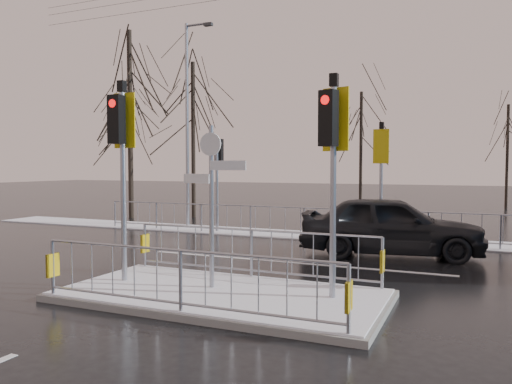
% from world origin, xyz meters
% --- Properties ---
extents(ground, '(120.00, 120.00, 0.00)m').
position_xyz_m(ground, '(0.00, 0.00, 0.00)').
color(ground, black).
rests_on(ground, ground).
extents(snow_verge, '(30.00, 2.00, 0.04)m').
position_xyz_m(snow_verge, '(0.00, 8.60, 0.02)').
color(snow_verge, white).
rests_on(snow_verge, ground).
extents(lane_markings, '(8.00, 11.38, 0.01)m').
position_xyz_m(lane_markings, '(0.00, -0.33, 0.00)').
color(lane_markings, silver).
rests_on(lane_markings, ground).
extents(traffic_island, '(6.00, 3.04, 4.15)m').
position_xyz_m(traffic_island, '(-0.01, 0.01, 0.39)').
color(traffic_island, slate).
rests_on(traffic_island, ground).
extents(far_kerb_fixtures, '(18.00, 0.65, 3.83)m').
position_xyz_m(far_kerb_fixtures, '(0.29, 8.09, 1.02)').
color(far_kerb_fixtures, gray).
rests_on(far_kerb_fixtures, ground).
extents(car_far_lane, '(5.14, 2.75, 1.66)m').
position_xyz_m(car_far_lane, '(2.20, 5.80, 0.83)').
color(car_far_lane, black).
rests_on(car_far_lane, ground).
extents(tree_near_a, '(4.75, 4.75, 8.97)m').
position_xyz_m(tree_near_a, '(-10.50, 11.00, 6.11)').
color(tree_near_a, black).
rests_on(tree_near_a, ground).
extents(tree_near_b, '(4.00, 4.00, 7.55)m').
position_xyz_m(tree_near_b, '(-8.00, 12.50, 5.15)').
color(tree_near_b, black).
rests_on(tree_near_b, ground).
extents(tree_near_c, '(3.50, 3.50, 6.61)m').
position_xyz_m(tree_near_c, '(-12.50, 13.50, 4.50)').
color(tree_near_c, black).
rests_on(tree_near_c, ground).
extents(tree_far_a, '(3.75, 3.75, 7.08)m').
position_xyz_m(tree_far_a, '(-2.00, 22.00, 4.82)').
color(tree_far_a, black).
rests_on(tree_far_a, ground).
extents(tree_far_b, '(3.25, 3.25, 6.14)m').
position_xyz_m(tree_far_b, '(6.00, 24.00, 4.18)').
color(tree_far_b, black).
rests_on(tree_far_b, ground).
extents(street_lamp_left, '(1.25, 0.18, 8.20)m').
position_xyz_m(street_lamp_left, '(-6.43, 9.50, 4.49)').
color(street_lamp_left, gray).
rests_on(street_lamp_left, ground).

